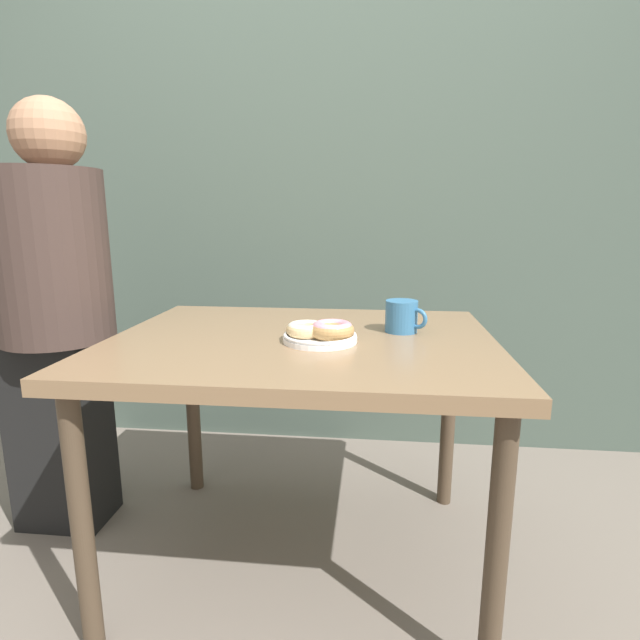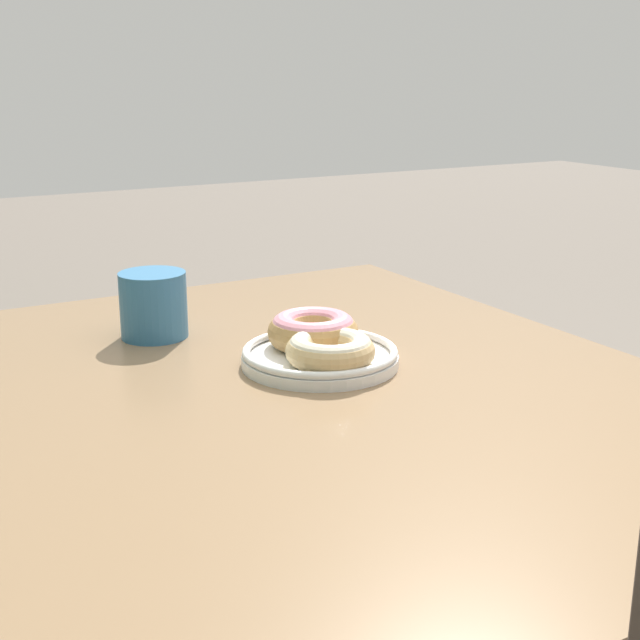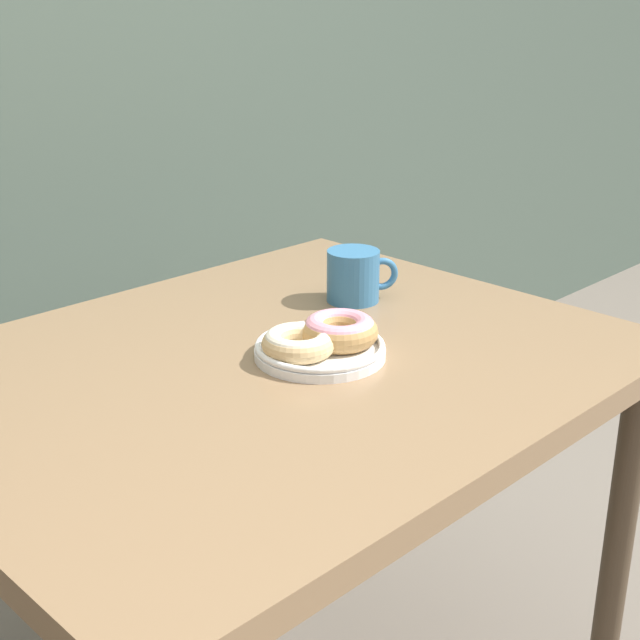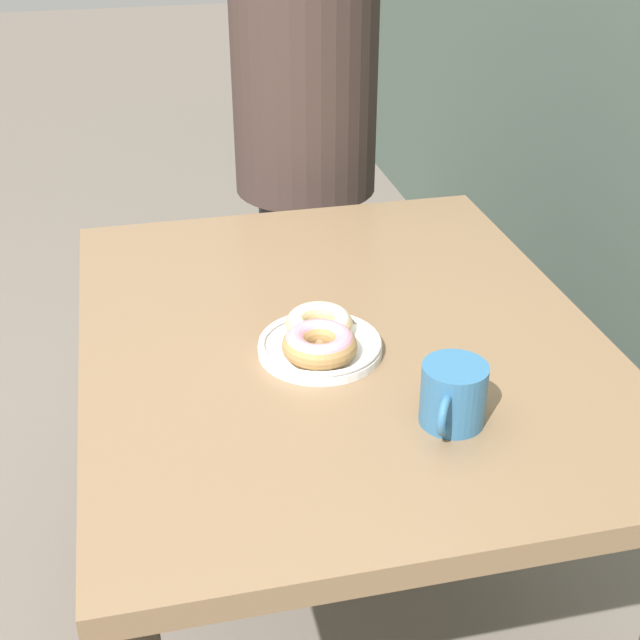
% 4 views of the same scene
% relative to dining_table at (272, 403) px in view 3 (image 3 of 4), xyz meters
% --- Properties ---
extents(dining_table, '(1.07, 0.85, 0.71)m').
position_rel_dining_table_xyz_m(dining_table, '(0.00, 0.00, 0.00)').
color(dining_table, '#846647').
rests_on(dining_table, ground_plane).
extents(donut_plate, '(0.21, 0.20, 0.06)m').
position_rel_dining_table_xyz_m(donut_plate, '(0.06, -0.05, 0.10)').
color(donut_plate, white).
rests_on(donut_plate, dining_table).
extents(coffee_mug, '(0.12, 0.10, 0.09)m').
position_rel_dining_table_xyz_m(coffee_mug, '(0.28, 0.09, 0.12)').
color(coffee_mug, teal).
rests_on(coffee_mug, dining_table).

